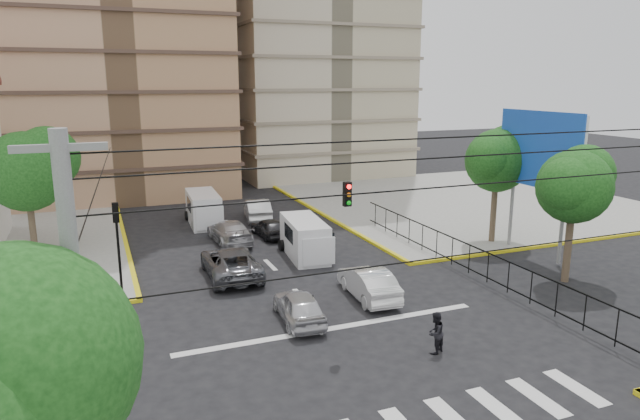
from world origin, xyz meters
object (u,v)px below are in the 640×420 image
traffic_light_nw (117,234)px  van_right_lane (306,240)px  van_left_lane (204,210)px  pedestrian_crosswalk (435,333)px  car_white_front_right (368,283)px  car_silver_front_left (299,306)px

traffic_light_nw → van_right_lane: (10.11, 2.78, -2.07)m
van_left_lane → pedestrian_crosswalk: size_ratio=3.14×
traffic_light_nw → car_white_front_right: (10.62, -4.11, -2.39)m
van_left_lane → pedestrian_crosswalk: (4.29, -22.40, -0.28)m
traffic_light_nw → car_white_front_right: traffic_light_nw is taller
van_right_lane → car_silver_front_left: (-3.37, -8.20, -0.38)m
traffic_light_nw → van_left_lane: size_ratio=0.88×
van_left_lane → car_silver_front_left: size_ratio=1.28×
car_white_front_right → pedestrian_crosswalk: (-0.18, -5.85, 0.07)m
car_white_front_right → pedestrian_crosswalk: 5.85m
car_white_front_right → pedestrian_crosswalk: size_ratio=2.76×
van_right_lane → car_white_front_right: (0.51, -6.89, -0.32)m
car_white_front_right → pedestrian_crosswalk: pedestrian_crosswalk is taller
pedestrian_crosswalk → car_white_front_right: bearing=-120.9°
car_silver_front_left → car_white_front_right: (3.88, 1.31, 0.06)m
van_right_lane → pedestrian_crosswalk: bearing=-82.5°
van_right_lane → car_white_front_right: van_right_lane is taller
van_left_lane → pedestrian_crosswalk: bearing=-76.2°
traffic_light_nw → car_silver_front_left: bearing=-38.8°
traffic_light_nw → van_right_lane: size_ratio=0.89×
pedestrian_crosswalk → traffic_light_nw: bearing=-72.7°
van_left_lane → pedestrian_crosswalk: van_left_lane is taller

